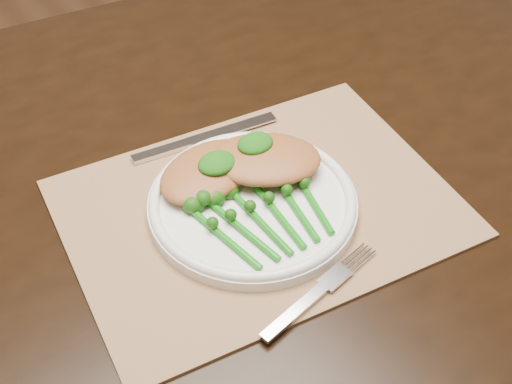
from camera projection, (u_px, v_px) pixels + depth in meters
dining_table at (228, 318)px, 1.22m from camera, size 1.71×1.11×0.75m
placemat at (259, 208)px, 0.88m from camera, size 0.51×0.40×0.00m
dinner_plate at (253, 203)px, 0.87m from camera, size 0.26×0.26×0.02m
knife at (192, 142)px, 0.96m from camera, size 0.21×0.05×0.01m
fork at (327, 285)px, 0.79m from camera, size 0.18×0.05×0.01m
chicken_fillet_left at (207, 171)px, 0.88m from camera, size 0.15×0.12×0.03m
chicken_fillet_right at (265, 159)px, 0.89m from camera, size 0.17×0.16×0.03m
pesto_dollop_left at (217, 163)px, 0.87m from camera, size 0.05×0.04×0.02m
pesto_dollop_right at (255, 143)px, 0.89m from camera, size 0.05×0.04×0.02m
broccolini_bundle at (268, 216)px, 0.84m from camera, size 0.15×0.17×0.04m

